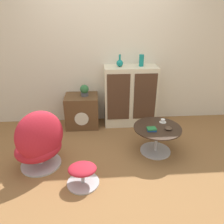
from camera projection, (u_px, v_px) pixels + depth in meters
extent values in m
plane|color=olive|center=(112.00, 164.00, 2.98)|extent=(12.00, 12.00, 0.00)
cube|color=beige|center=(106.00, 50.00, 3.73)|extent=(6.40, 0.06, 2.60)
cube|color=beige|center=(130.00, 96.00, 3.88)|extent=(0.90, 0.39, 1.06)
cube|color=#472D1E|center=(118.00, 98.00, 3.66)|extent=(0.38, 0.01, 0.81)
cube|color=#472D1E|center=(145.00, 97.00, 3.69)|extent=(0.38, 0.01, 0.81)
cube|color=brown|center=(82.00, 111.00, 3.89)|extent=(0.57, 0.47, 0.57)
cylinder|color=beige|center=(82.00, 119.00, 3.70)|extent=(0.24, 0.01, 0.24)
cylinder|color=#B7B7BC|center=(41.00, 164.00, 2.98)|extent=(0.53, 0.53, 0.02)
cylinder|color=#B7B7BC|center=(41.00, 160.00, 2.95)|extent=(0.06, 0.06, 0.10)
ellipsoid|color=#B21E2D|center=(39.00, 148.00, 2.87)|extent=(0.81, 0.79, 0.29)
ellipsoid|color=#B21E2D|center=(40.00, 135.00, 2.69)|extent=(0.72, 0.68, 0.66)
cylinder|color=#B7B7BC|center=(83.00, 182.00, 2.65)|extent=(0.39, 0.39, 0.02)
cylinder|color=#B7B7BC|center=(83.00, 177.00, 2.61)|extent=(0.04, 0.04, 0.15)
ellipsoid|color=#B21E2D|center=(82.00, 169.00, 2.56)|extent=(0.34, 0.29, 0.09)
cylinder|color=#B7B7BC|center=(155.00, 150.00, 3.26)|extent=(0.45, 0.45, 0.02)
cylinder|color=#B7B7BC|center=(156.00, 139.00, 3.18)|extent=(0.04, 0.04, 0.37)
cylinder|color=#332319|center=(157.00, 128.00, 3.10)|extent=(0.68, 0.68, 0.02)
ellipsoid|color=#147A75|center=(120.00, 63.00, 3.62)|extent=(0.11, 0.11, 0.11)
cylinder|color=#147A75|center=(120.00, 57.00, 3.58)|extent=(0.03, 0.03, 0.09)
cylinder|color=#147A75|center=(141.00, 60.00, 3.62)|extent=(0.08, 0.08, 0.19)
cylinder|color=#4C4C51|center=(85.00, 94.00, 3.76)|extent=(0.13, 0.13, 0.06)
sphere|color=#2D6638|center=(84.00, 89.00, 3.72)|extent=(0.15, 0.15, 0.15)
cylinder|color=white|center=(163.00, 122.00, 3.23)|extent=(0.10, 0.10, 0.01)
cylinder|color=white|center=(163.00, 121.00, 3.22)|extent=(0.06, 0.06, 0.05)
cube|color=#1E478C|center=(152.00, 130.00, 3.01)|extent=(0.13, 0.11, 0.02)
cube|color=#237038|center=(152.00, 129.00, 3.00)|extent=(0.13, 0.11, 0.02)
ellipsoid|color=#4C3828|center=(168.00, 128.00, 3.03)|extent=(0.10, 0.10, 0.04)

